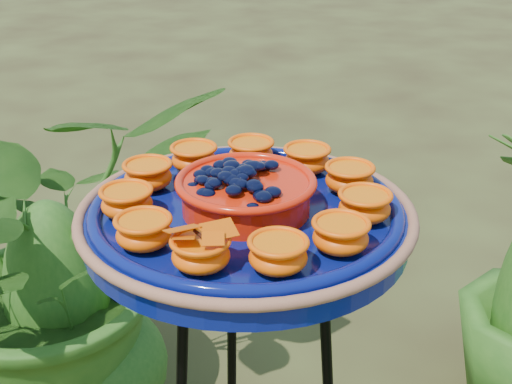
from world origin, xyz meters
TOP-DOWN VIEW (x-y plane):
  - feeder_dish at (0.01, -0.12)m, footprint 0.60×0.60m
  - shrub_back_left at (-0.58, 0.56)m, footprint 1.18×1.17m

SIDE VIEW (x-z plane):
  - shrub_back_left at x=-0.58m, z-range 0.00..0.99m
  - feeder_dish at x=0.01m, z-range 0.94..1.06m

